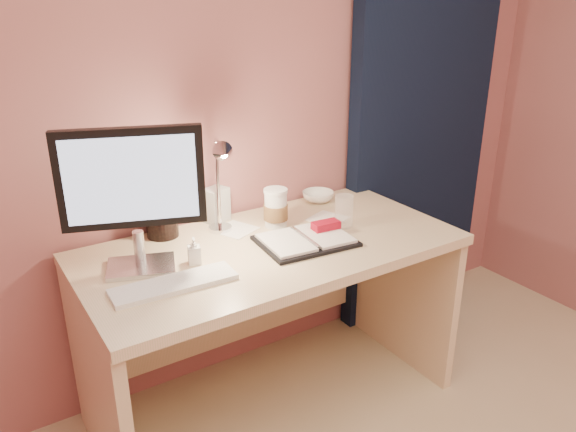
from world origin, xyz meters
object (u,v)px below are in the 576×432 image
desk (262,289)px  planner (307,239)px  keyboard (174,284)px  dark_jar (161,215)px  bowl (318,196)px  desk_lamp (236,176)px  monitor (133,187)px  coffee_cup (276,209)px  lotion_bottle (194,251)px  clear_cup (344,211)px  product_box (216,205)px

desk → planner: size_ratio=3.86×
keyboard → dark_jar: bearing=76.2°
keyboard → bowl: (0.84, 0.39, 0.01)m
bowl → desk_lamp: bearing=-162.5°
monitor → coffee_cup: size_ratio=3.12×
bowl → monitor: bearing=-166.4°
coffee_cup → lotion_bottle: size_ratio=1.64×
dark_jar → desk_lamp: (0.24, -0.16, 0.16)m
planner → dark_jar: bearing=146.7°
monitor → dark_jar: (0.16, 0.22, -0.20)m
lotion_bottle → keyboard: bearing=-136.5°
coffee_cup → dark_jar: bearing=160.0°
lotion_bottle → coffee_cup: bearing=17.7°
planner → coffee_cup: coffee_cup is taller
planner → lotion_bottle: size_ratio=3.83×
desk → coffee_cup: bearing=31.9°
lotion_bottle → dark_jar: dark_jar is taller
clear_cup → monitor: bearing=174.7°
product_box → monitor: bearing=-167.8°
dark_jar → bowl: bearing=-0.8°
monitor → coffee_cup: 0.62m
keyboard → dark_jar: (0.12, 0.40, 0.08)m
monitor → product_box: 0.52m
dark_jar → lotion_bottle: bearing=-88.7°
monitor → product_box: monitor is taller
desk → keyboard: keyboard is taller
planner → product_box: product_box is taller
coffee_cup → product_box: (-0.18, 0.17, -0.00)m
keyboard → lotion_bottle: size_ratio=4.21×
monitor → keyboard: 0.33m
coffee_cup → desk: bearing=-148.1°
keyboard → lotion_bottle: bearing=46.1°
product_box → keyboard: bearing=-149.5°
clear_cup → bowl: size_ratio=0.91×
coffee_cup → keyboard: bearing=-155.0°
monitor → clear_cup: size_ratio=3.79×
coffee_cup → bowl: bearing=24.6°
lotion_bottle → clear_cup: bearing=-1.5°
coffee_cup → product_box: 0.25m
clear_cup → lotion_bottle: bearing=178.5°
keyboard → coffee_cup: (0.53, 0.25, 0.06)m
planner → monitor: bearing=173.7°
product_box → desk_lamp: desk_lamp is taller
desk → clear_cup: size_ratio=10.92×
clear_cup → lotion_bottle: size_ratio=1.35×
keyboard → bowl: bearing=27.4°
keyboard → desk_lamp: 0.48m
keyboard → desk_lamp: (0.35, 0.23, 0.24)m
bowl → lotion_bottle: lotion_bottle is taller
keyboard → bowl: 0.92m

